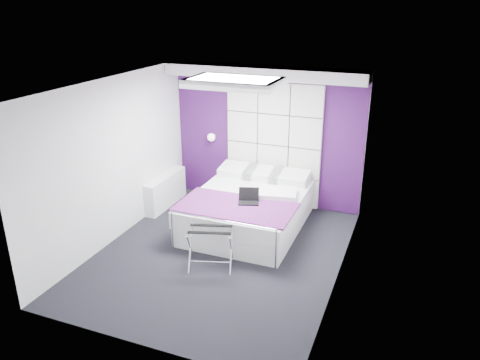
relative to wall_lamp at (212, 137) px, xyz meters
The scene contains 15 objects.
floor 2.61m from the wall_lamp, 62.99° to the right, with size 4.40×4.40×0.00m, color black.
ceiling 2.69m from the wall_lamp, 62.99° to the right, with size 4.40×4.40×0.00m, color white.
wall_back 1.06m from the wall_lamp, ahead, with size 3.60×3.60×0.00m, color silver.
wall_left 2.19m from the wall_lamp, 110.01° to the right, with size 4.40×4.40×0.00m, color silver.
wall_right 3.52m from the wall_lamp, 35.86° to the right, with size 4.40×4.40×0.00m, color silver.
accent_wall 1.06m from the wall_lamp, ahead, with size 3.58×0.02×2.58m, color #3C114B.
soffit 1.66m from the wall_lamp, ahead, with size 3.58×0.50×0.20m, color white.
headboard 1.20m from the wall_lamp, ahead, with size 1.80×0.08×2.30m, color silver, non-canonical shape.
skylight 2.24m from the wall_lamp, 54.28° to the right, with size 1.36×0.86×0.12m, color white, non-canonical shape.
wall_lamp is the anchor object (origin of this frame).
radiator 1.35m from the wall_lamp, 130.10° to the right, with size 0.22×1.20×0.60m, color white.
bed 1.77m from the wall_lamp, 42.41° to the right, with size 1.85×2.24×0.78m.
nightstand 0.78m from the wall_lamp, ahead, with size 0.47×0.37×0.05m, color white.
luggage_rack 2.80m from the wall_lamp, 66.33° to the right, with size 0.62×0.46×0.61m.
laptop 1.95m from the wall_lamp, 47.22° to the right, with size 0.32×0.23×0.23m.
Camera 1 is at (2.59, -5.78, 3.68)m, focal length 35.00 mm.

